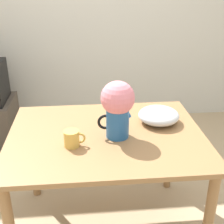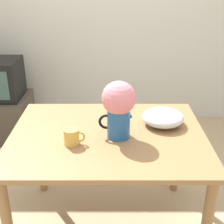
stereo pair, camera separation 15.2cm
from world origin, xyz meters
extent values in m
plane|color=tan|center=(0.00, 0.00, 0.00)|extent=(12.00, 12.00, 0.00)
cube|color=silver|center=(0.00, 1.79, 1.30)|extent=(8.00, 0.05, 2.60)
cube|color=olive|center=(0.04, -0.08, 0.75)|extent=(1.22, 0.95, 0.03)
cylinder|color=olive|center=(-0.51, 0.33, 0.37)|extent=(0.06, 0.06, 0.73)
cylinder|color=olive|center=(0.59, 0.33, 0.37)|extent=(0.06, 0.06, 0.73)
cylinder|color=#235B9E|center=(0.11, -0.12, 0.85)|extent=(0.14, 0.14, 0.18)
cone|color=#235B9E|center=(0.17, -0.12, 0.92)|extent=(0.05, 0.05, 0.05)
torus|color=black|center=(0.04, -0.12, 0.86)|extent=(0.10, 0.02, 0.10)
sphere|color=#3D7033|center=(0.11, -0.12, 0.98)|extent=(0.15, 0.15, 0.15)
sphere|color=pink|center=(0.11, -0.12, 1.01)|extent=(0.20, 0.20, 0.20)
cylinder|color=gold|center=(-0.17, -0.21, 0.81)|extent=(0.09, 0.09, 0.10)
torus|color=gold|center=(-0.12, -0.21, 0.81)|extent=(0.07, 0.01, 0.07)
ellipsoid|color=silver|center=(0.40, 0.05, 0.81)|extent=(0.27, 0.27, 0.10)
cube|color=#4C4238|center=(-1.13, 1.28, 0.23)|extent=(0.60, 0.55, 0.46)
camera|label=1|loc=(-0.08, -1.79, 1.70)|focal=50.00mm
camera|label=2|loc=(0.07, -1.80, 1.70)|focal=50.00mm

